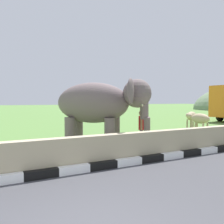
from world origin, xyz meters
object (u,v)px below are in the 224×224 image
elephant (101,104)px  person_handler (141,127)px  cow_mid (191,116)px  cow_near (200,119)px

elephant → person_handler: elephant is taller
person_handler → elephant: bearing=161.7°
elephant → cow_mid: (9.41, 4.04, -1.06)m
person_handler → cow_near: (6.36, 2.54, -0.06)m
elephant → person_handler: size_ratio=2.36×
cow_mid → elephant: bearing=-156.8°
elephant → cow_near: (8.02, 1.99, -1.06)m
elephant → person_handler: bearing=-18.3°
person_handler → cow_near: 6.85m
elephant → cow_near: elephant is taller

